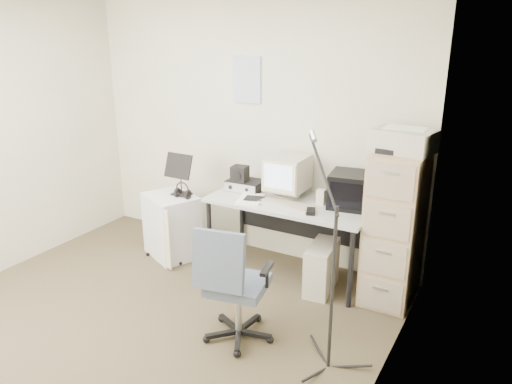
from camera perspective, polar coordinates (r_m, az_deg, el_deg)
The scene contains 21 objects.
floor at distance 4.13m, azimuth -13.71°, elevation -15.22°, with size 3.60×3.60×0.01m, color #3C3425.
wall_back at distance 4.99m, azimuth -0.74°, elevation 6.99°, with size 3.60×0.02×2.50m, color beige.
wall_right at distance 2.71m, azimuth 13.36°, elevation -3.74°, with size 0.02×3.60×2.50m, color beige.
wall_calendar at distance 4.92m, azimuth -1.04°, elevation 12.71°, with size 0.30×0.02×0.44m, color white.
filing_cabinet at distance 4.32m, azimuth 15.58°, elevation -3.95°, with size 0.40×0.60×1.30m, color tan.
printer at distance 4.10m, azimuth 16.47°, elevation 5.64°, with size 0.47×0.32×0.18m, color #B6B2AB.
desk at distance 4.69m, azimuth 3.86°, elevation -5.23°, with size 1.50×0.70×0.73m, color #B7B7B2.
crt_monitor at distance 4.61m, azimuth 3.64°, elevation 1.79°, with size 0.35×0.37×0.39m, color #B6B2AB.
crt_tv at distance 4.44m, azimuth 10.66°, elevation 0.26°, with size 0.34×0.36×0.31m, color black.
desk_speaker at distance 4.48m, azimuth 7.43°, elevation -0.57°, with size 0.07×0.07×0.14m, color beige.
keyboard at distance 4.41m, azimuth 3.41°, elevation -1.48°, with size 0.50×0.18×0.03m, color #B6B2AB.
mouse at distance 4.27m, azimuth 6.31°, elevation -2.21°, with size 0.07×0.12×0.04m, color black.
radio_receiver at distance 4.83m, azimuth -1.19°, elevation 0.81°, with size 0.34×0.25×0.10m, color black.
radio_speaker at distance 4.77m, azimuth -1.86°, elevation 2.12°, with size 0.15×0.14×0.15m, color black.
papers at distance 4.56m, azimuth -0.62°, elevation -0.83°, with size 0.21×0.29×0.02m, color white.
pc_tower at distance 4.50m, azimuth 7.51°, elevation -8.55°, with size 0.21×0.46×0.43m, color #B6B2AB.
office_chair at distance 3.71m, azimuth -2.08°, elevation -10.31°, with size 0.53×0.53×0.93m, color slate.
side_cart at distance 5.13m, azimuth -9.58°, elevation -3.80°, with size 0.52×0.42×0.64m, color silver.
music_stand at distance 4.96m, azimuth -8.61°, elevation 2.06°, with size 0.29×0.16×0.43m, color black.
headphones at distance 4.92m, azimuth -8.39°, elevation -0.07°, with size 0.17×0.17×0.03m, color black.
mic_stand at distance 3.30m, azimuth 8.87°, elevation -8.31°, with size 0.02×0.02×1.55m, color black.
Camera 1 is at (2.45, -2.43, 2.26)m, focal length 35.00 mm.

